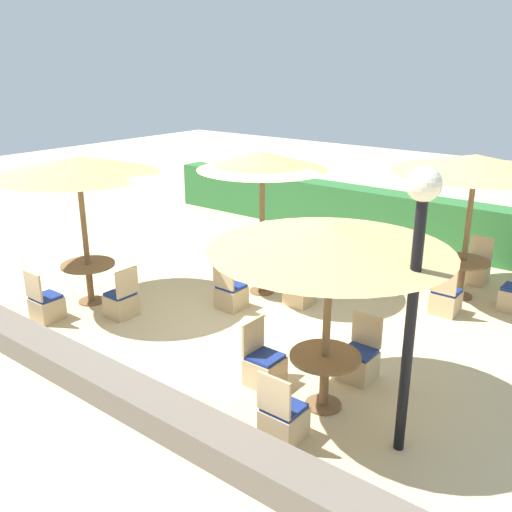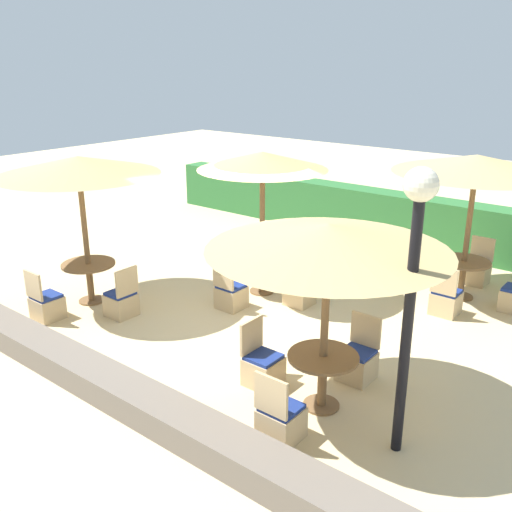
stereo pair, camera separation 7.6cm
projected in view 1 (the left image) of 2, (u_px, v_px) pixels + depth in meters
ground_plane at (235, 312)px, 10.29m from camera, size 40.00×40.00×0.00m
hedge_row at (379, 215)px, 14.24m from camera, size 13.00×0.70×1.24m
stone_border at (89, 374)px, 7.89m from camera, size 10.00×0.56×0.37m
lamp_post at (417, 259)px, 5.92m from camera, size 0.36×0.36×3.32m
parasol_front_right at (331, 238)px, 6.75m from camera, size 2.96×2.96×2.49m
round_table_front_right at (325, 368)px, 7.32m from camera, size 0.92×0.92×0.75m
patio_chair_front_right_west at (264, 367)px, 7.93m from camera, size 0.46×0.46×0.93m
patio_chair_front_right_south at (283, 420)px, 6.77m from camera, size 0.46×0.46×0.93m
patio_chair_front_right_north at (359, 361)px, 8.07m from camera, size 0.46×0.46×0.93m
parasol_front_left at (78, 166)px, 9.88m from camera, size 2.84×2.84×2.73m
round_table_front_left at (89, 273)px, 10.53m from camera, size 0.98×0.98×0.76m
patio_chair_front_left_south at (46, 306)px, 9.90m from camera, size 0.46×0.46×0.93m
patio_chair_front_left_east at (122, 302)px, 10.03m from camera, size 0.46×0.46×0.93m
parasol_back_right at (476, 164)px, 10.12m from camera, size 2.95×2.95×2.72m
round_table_back_right at (463, 269)px, 10.77m from camera, size 0.97×0.97×0.74m
patio_chair_back_right_south at (445, 300)px, 10.14m from camera, size 0.46×0.46×0.93m
patio_chair_back_right_north at (476, 270)px, 11.55m from camera, size 0.46×0.46×0.93m
parasol_center at (262, 161)px, 10.34m from camera, size 2.41×2.41×2.74m
round_table_center at (262, 265)px, 11.00m from camera, size 1.00×1.00×0.73m
patio_chair_center_east at (300, 291)px, 10.51m from camera, size 0.46×0.46×0.93m
patio_chair_center_south at (231, 295)px, 10.36m from camera, size 0.46×0.46×0.93m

